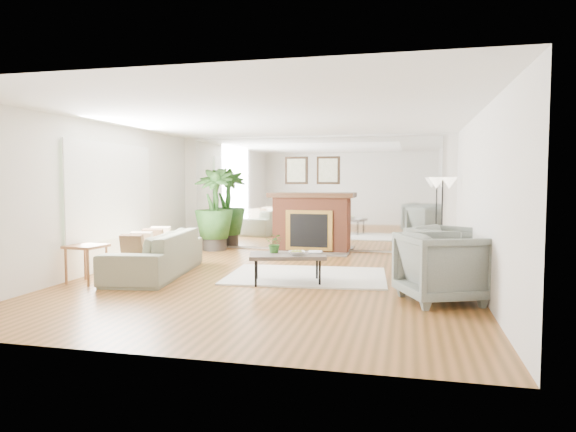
% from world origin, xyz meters
% --- Properties ---
extents(ground, '(7.00, 7.00, 0.00)m').
position_xyz_m(ground, '(0.00, 0.00, 0.00)').
color(ground, brown).
rests_on(ground, ground).
extents(wall_left, '(0.02, 7.00, 2.50)m').
position_xyz_m(wall_left, '(-2.99, 0.00, 1.25)').
color(wall_left, silver).
rests_on(wall_left, ground).
extents(wall_right, '(0.02, 7.00, 2.50)m').
position_xyz_m(wall_right, '(2.99, 0.00, 1.25)').
color(wall_right, silver).
rests_on(wall_right, ground).
extents(wall_back, '(6.00, 0.02, 2.50)m').
position_xyz_m(wall_back, '(0.00, 3.49, 1.25)').
color(wall_back, silver).
rests_on(wall_back, ground).
extents(mirror_panel, '(5.40, 0.04, 2.40)m').
position_xyz_m(mirror_panel, '(0.00, 3.47, 1.25)').
color(mirror_panel, silver).
rests_on(mirror_panel, wall_back).
extents(window_panel, '(0.04, 2.40, 1.50)m').
position_xyz_m(window_panel, '(-2.96, 0.40, 1.35)').
color(window_panel, '#B2E09E').
rests_on(window_panel, wall_left).
extents(fireplace, '(1.85, 0.83, 2.05)m').
position_xyz_m(fireplace, '(0.00, 3.26, 0.66)').
color(fireplace, brown).
rests_on(fireplace, ground).
extents(area_rug, '(2.62, 1.96, 0.03)m').
position_xyz_m(area_rug, '(0.47, 0.44, 0.01)').
color(area_rug, silver).
rests_on(area_rug, ground).
extents(coffee_table, '(1.24, 0.92, 0.44)m').
position_xyz_m(coffee_table, '(0.29, -0.15, 0.41)').
color(coffee_table, '#574E45').
rests_on(coffee_table, ground).
extents(sofa, '(1.27, 2.51, 0.70)m').
position_xyz_m(sofa, '(-1.96, 0.03, 0.35)').
color(sofa, gray).
rests_on(sofa, ground).
extents(armchair_back, '(1.27, 1.26, 0.85)m').
position_xyz_m(armchair_back, '(2.60, 0.53, 0.42)').
color(armchair_back, gray).
rests_on(armchair_back, ground).
extents(armchair_front, '(1.26, 1.25, 0.89)m').
position_xyz_m(armchair_front, '(2.46, -0.84, 0.44)').
color(armchair_front, gray).
rests_on(armchair_front, ground).
extents(side_table, '(0.56, 0.56, 0.57)m').
position_xyz_m(side_table, '(-2.65, -0.79, 0.48)').
color(side_table, '#905E39').
rests_on(side_table, ground).
extents(potted_ficus, '(0.89, 0.89, 1.81)m').
position_xyz_m(potted_ficus, '(-2.11, 3.04, 0.97)').
color(potted_ficus, black).
rests_on(potted_ficus, ground).
extents(floor_lamp, '(0.52, 0.29, 1.59)m').
position_xyz_m(floor_lamp, '(2.65, 2.44, 1.36)').
color(floor_lamp, black).
rests_on(floor_lamp, ground).
extents(tabletop_plant, '(0.27, 0.24, 0.29)m').
position_xyz_m(tabletop_plant, '(0.08, -0.09, 0.59)').
color(tabletop_plant, '#396B27').
rests_on(tabletop_plant, coffee_table).
extents(fruit_bowl, '(0.30, 0.30, 0.06)m').
position_xyz_m(fruit_bowl, '(0.45, -0.24, 0.48)').
color(fruit_bowl, '#905E39').
rests_on(fruit_bowl, coffee_table).
extents(book, '(0.23, 0.30, 0.02)m').
position_xyz_m(book, '(0.57, 0.05, 0.46)').
color(book, '#905E39').
rests_on(book, coffee_table).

